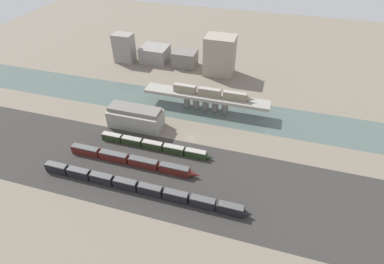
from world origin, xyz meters
The scene contains 13 objects.
ground_plane centered at (0.00, 0.00, 0.00)m, with size 400.00×400.00×0.00m, color #756B5B.
railbed_yard centered at (0.00, -24.00, 0.00)m, with size 280.00×42.00×0.01m, color #33302D.
river_water centered at (0.00, 25.35, 0.00)m, with size 320.00×25.13×0.01m, color #4C5B56.
bridge centered at (0.00, 25.35, 6.29)m, with size 63.83×8.28×8.27m.
train_on_bridge centered at (3.00, 25.35, 10.20)m, with size 41.32×2.71×3.95m.
train_yard_near centered at (-9.40, -35.14, 2.04)m, with size 82.16×2.87×4.15m.
train_yard_mid centered at (-18.80, -22.56, 1.89)m, with size 56.61×3.05×3.87m.
train_yard_far centered at (-13.32, -11.10, 1.68)m, with size 51.49×2.73×3.43m.
warehouse_building centered at (-28.17, 2.04, 4.84)m, with size 25.08×11.01×10.18m.
city_block_far_left centered at (-65.17, 65.36, 9.22)m, with size 12.63×8.63×18.43m, color gray.
city_block_left centered at (-46.48, 71.48, 4.84)m, with size 17.27×15.22×9.67m, color gray.
city_block_center centered at (-25.23, 69.98, 4.89)m, with size 14.51×12.17×9.78m, color slate.
city_block_right centered at (-1.96, 66.01, 11.70)m, with size 17.63×13.55×23.39m, color gray.
Camera 1 is at (29.91, -100.61, 87.03)m, focal length 28.00 mm.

